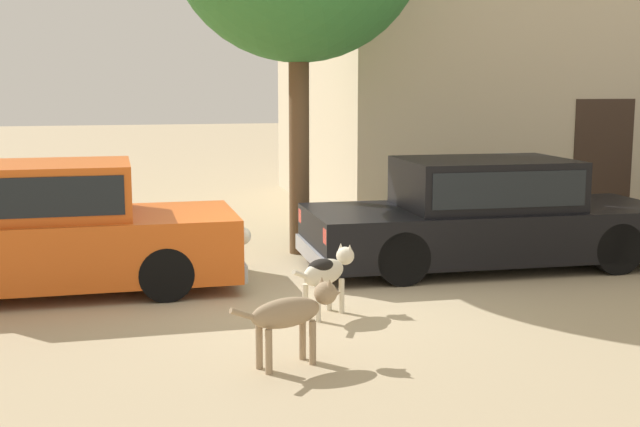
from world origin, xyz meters
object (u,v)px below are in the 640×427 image
(parked_sedan_second, at_px, (486,213))
(stray_dog_spotted, at_px, (294,312))
(parked_sedan_nearest, at_px, (47,229))
(stray_dog_tan, at_px, (326,271))

(parked_sedan_second, height_order, stray_dog_spotted, parked_sedan_second)
(parked_sedan_nearest, bearing_deg, stray_dog_tan, -30.75)
(parked_sedan_nearest, xyz_separation_m, parked_sedan_second, (5.42, 0.05, -0.04))
(parked_sedan_second, height_order, stray_dog_tan, parked_sedan_second)
(parked_sedan_second, distance_m, stray_dog_spotted, 4.54)
(parked_sedan_second, bearing_deg, stray_dog_spotted, -133.74)
(stray_dog_spotted, relative_size, stray_dog_tan, 1.24)
(stray_dog_tan, bearing_deg, parked_sedan_nearest, 110.12)
(parked_sedan_nearest, height_order, stray_dog_tan, parked_sedan_nearest)
(parked_sedan_nearest, bearing_deg, parked_sedan_second, 0.79)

